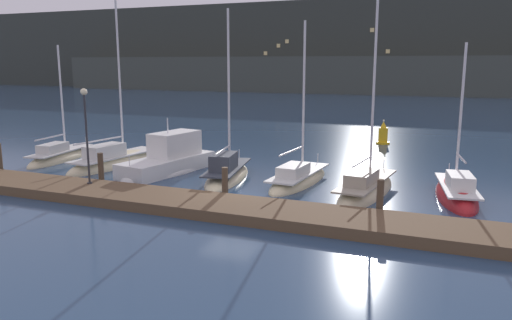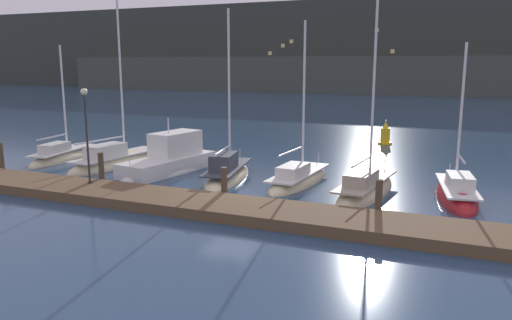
# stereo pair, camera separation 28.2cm
# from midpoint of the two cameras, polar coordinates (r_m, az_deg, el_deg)

# --- Properties ---
(ground_plane) EXTENTS (400.00, 400.00, 0.00)m
(ground_plane) POSITION_cam_midpoint_polar(r_m,az_deg,el_deg) (23.26, -2.58, -4.26)
(ground_plane) COLOR navy
(dock) EXTENTS (33.73, 2.80, 0.45)m
(dock) POSITION_cam_midpoint_polar(r_m,az_deg,el_deg) (21.22, -5.23, -5.18)
(dock) COLOR brown
(dock) RESTS_ON ground
(mooring_pile_0) EXTENTS (0.28, 0.28, 1.81)m
(mooring_pile_0) POSITION_cam_midpoint_polar(r_m,az_deg,el_deg) (30.88, -26.85, 0.10)
(mooring_pile_0) COLOR #4C3D2D
(mooring_pile_0) RESTS_ON ground
(mooring_pile_1) EXTENTS (0.28, 0.28, 1.74)m
(mooring_pile_1) POSITION_cam_midpoint_polar(r_m,az_deg,el_deg) (26.13, -16.96, -1.07)
(mooring_pile_1) COLOR #4C3D2D
(mooring_pile_1) RESTS_ON ground
(mooring_pile_2) EXTENTS (0.28, 0.28, 1.55)m
(mooring_pile_2) POSITION_cam_midpoint_polar(r_m,az_deg,el_deg) (22.49, -3.30, -2.77)
(mooring_pile_2) COLOR #4C3D2D
(mooring_pile_2) RESTS_ON ground
(mooring_pile_3) EXTENTS (0.28, 0.28, 1.59)m
(mooring_pile_3) POSITION_cam_midpoint_polar(r_m,az_deg,el_deg) (20.54, 14.22, -4.37)
(mooring_pile_3) COLOR #4C3D2D
(mooring_pile_3) RESTS_ON ground
(sailboat_berth_1) EXTENTS (2.52, 6.44, 7.88)m
(sailboat_berth_1) POSITION_cam_midpoint_polar(r_m,az_deg,el_deg) (34.48, -21.01, 0.25)
(sailboat_berth_1) COLOR beige
(sailboat_berth_1) RESTS_ON ground
(sailboat_berth_2) EXTENTS (2.91, 7.73, 11.52)m
(sailboat_berth_2) POSITION_cam_midpoint_polar(r_m,az_deg,el_deg) (31.46, -15.34, -0.34)
(sailboat_berth_2) COLOR beige
(sailboat_berth_2) RESTS_ON ground
(motorboat_berth_3) EXTENTS (3.52, 7.11, 3.70)m
(motorboat_berth_3) POSITION_cam_midpoint_polar(r_m,az_deg,el_deg) (28.92, -9.58, -0.53)
(motorboat_berth_3) COLOR white
(motorboat_berth_3) RESTS_ON ground
(sailboat_berth_4) EXTENTS (2.95, 6.44, 9.45)m
(sailboat_berth_4) POSITION_cam_midpoint_polar(r_m,az_deg,el_deg) (26.85, -3.01, -1.74)
(sailboat_berth_4) COLOR beige
(sailboat_berth_4) RESTS_ON ground
(sailboat_berth_5) EXTENTS (2.29, 6.62, 8.83)m
(sailboat_berth_5) POSITION_cam_midpoint_polar(r_m,az_deg,el_deg) (26.09, 5.17, -2.34)
(sailboat_berth_5) COLOR beige
(sailboat_berth_5) RESTS_ON ground
(sailboat_berth_6) EXTENTS (2.54, 7.05, 10.22)m
(sailboat_berth_6) POSITION_cam_midpoint_polar(r_m,az_deg,el_deg) (24.29, 12.73, -3.57)
(sailboat_berth_6) COLOR beige
(sailboat_berth_6) RESTS_ON ground
(sailboat_berth_7) EXTENTS (2.53, 6.04, 7.86)m
(sailboat_berth_7) POSITION_cam_midpoint_polar(r_m,az_deg,el_deg) (24.71, 22.23, -3.92)
(sailboat_berth_7) COLOR red
(sailboat_berth_7) RESTS_ON ground
(channel_buoy) EXTENTS (1.05, 1.05, 1.88)m
(channel_buoy) POSITION_cam_midpoint_polar(r_m,az_deg,el_deg) (39.49, 14.75, 2.77)
(channel_buoy) COLOR gold
(channel_buoy) RESTS_ON ground
(dock_lamppost) EXTENTS (0.32, 0.32, 4.53)m
(dock_lamppost) POSITION_cam_midpoint_polar(r_m,az_deg,el_deg) (24.76, -18.56, 4.22)
(dock_lamppost) COLOR #2D2D33
(dock_lamppost) RESTS_ON dock
(hillside_backdrop) EXTENTS (240.00, 23.00, 18.99)m
(hillside_backdrop) POSITION_cam_midpoint_polar(r_m,az_deg,el_deg) (111.25, 17.61, 11.93)
(hillside_backdrop) COLOR #333833
(hillside_backdrop) RESTS_ON ground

